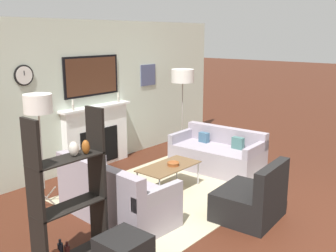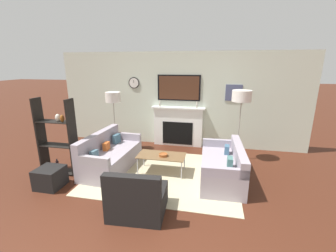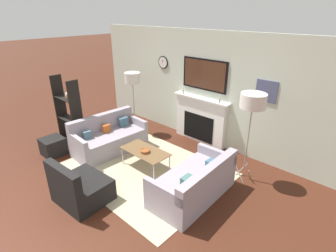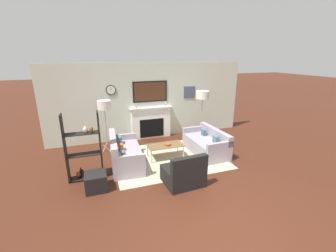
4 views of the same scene
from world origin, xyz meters
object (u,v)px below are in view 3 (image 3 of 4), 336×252
at_px(couch_right, 194,184).
at_px(ottoman, 53,146).
at_px(decorative_bowl, 145,151).
at_px(floor_lamp_left, 132,79).
at_px(couch_left, 109,139).
at_px(armchair, 80,188).
at_px(floor_lamp_right, 253,102).
at_px(coffee_table, 145,152).
at_px(shelf_unit, 69,114).

bearing_deg(couch_right, ottoman, -163.38).
height_order(decorative_bowl, floor_lamp_left, floor_lamp_left).
xyz_separation_m(couch_left, decorative_bowl, (1.26, 0.01, 0.15)).
distance_m(armchair, floor_lamp_right, 3.37).
xyz_separation_m(couch_left, couch_right, (2.54, -0.00, -0.02)).
relative_size(floor_lamp_right, ottoman, 3.72).
relative_size(couch_right, coffee_table, 1.58).
bearing_deg(coffee_table, decorative_bowl, -41.30).
distance_m(couch_left, shelf_unit, 1.18).
bearing_deg(couch_right, decorative_bowl, 179.60).
xyz_separation_m(couch_right, coffee_table, (-1.34, 0.06, 0.10)).
bearing_deg(ottoman, decorative_bowl, 26.07).
distance_m(armchair, floor_lamp_left, 3.22).
distance_m(couch_right, shelf_unit, 3.61).
height_order(decorative_bowl, ottoman, decorative_bowl).
height_order(coffee_table, floor_lamp_left, floor_lamp_left).
bearing_deg(floor_lamp_left, floor_lamp_right, 0.00).
distance_m(decorative_bowl, ottoman, 2.30).
xyz_separation_m(armchair, decorative_bowl, (0.10, 1.44, 0.18)).
xyz_separation_m(coffee_table, ottoman, (-2.00, -1.05, -0.19)).
bearing_deg(decorative_bowl, ottoman, -153.93).
distance_m(couch_left, decorative_bowl, 1.27).
height_order(couch_left, floor_lamp_right, floor_lamp_right).
bearing_deg(shelf_unit, couch_right, 6.39).
height_order(couch_right, decorative_bowl, couch_right).
relative_size(couch_right, armchair, 1.81).
xyz_separation_m(armchair, floor_lamp_left, (-1.53, 2.55, 1.22)).
bearing_deg(floor_lamp_right, couch_right, -108.46).
height_order(couch_left, ottoman, couch_left).
distance_m(couch_right, coffee_table, 1.34).
bearing_deg(couch_right, coffee_table, 177.63).
bearing_deg(armchair, floor_lamp_right, 55.53).
distance_m(couch_right, floor_lamp_left, 3.34).
height_order(couch_left, decorative_bowl, couch_left).
distance_m(shelf_unit, ottoman, 0.85).
relative_size(couch_left, shelf_unit, 1.03).
bearing_deg(coffee_table, floor_lamp_left, 145.98).
distance_m(couch_left, floor_lamp_right, 3.39).
bearing_deg(floor_lamp_right, coffee_table, -148.13).
xyz_separation_m(couch_right, floor_lamp_left, (-2.91, 1.12, 1.20)).
height_order(armchair, decorative_bowl, armchair).
xyz_separation_m(decorative_bowl, shelf_unit, (-2.27, -0.41, 0.32)).
bearing_deg(floor_lamp_left, armchair, -59.05).
height_order(floor_lamp_right, ottoman, floor_lamp_right).
bearing_deg(floor_lamp_right, floor_lamp_left, 180.00).
distance_m(decorative_bowl, floor_lamp_right, 2.31).
distance_m(coffee_table, floor_lamp_left, 2.19).
distance_m(couch_right, decorative_bowl, 1.29).
relative_size(decorative_bowl, ottoman, 0.41).
distance_m(decorative_bowl, floor_lamp_left, 2.22).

